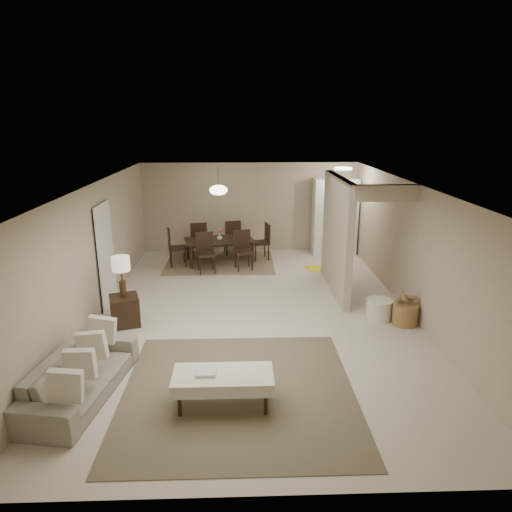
{
  "coord_description": "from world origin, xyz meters",
  "views": [
    {
      "loc": [
        -0.26,
        -8.19,
        3.64
      ],
      "look_at": [
        0.04,
        0.41,
        1.05
      ],
      "focal_mm": 32.0,
      "sensor_mm": 36.0,
      "label": 1
    }
  ],
  "objects_px": {
    "pantry_cabinet": "(335,216)",
    "ottoman_bench": "(223,380)",
    "wicker_basket": "(405,314)",
    "sofa": "(81,375)",
    "side_table": "(125,311)",
    "round_pouf": "(379,309)",
    "dining_table": "(220,251)"
  },
  "relations": [
    {
      "from": "pantry_cabinet",
      "to": "ottoman_bench",
      "type": "xyz_separation_m",
      "value": [
        -2.86,
        -7.11,
        -0.67
      ]
    },
    {
      "from": "pantry_cabinet",
      "to": "sofa",
      "type": "distance_m",
      "value": 8.36
    },
    {
      "from": "ottoman_bench",
      "to": "sofa",
      "type": "bearing_deg",
      "value": 171.0
    },
    {
      "from": "ottoman_bench",
      "to": "pantry_cabinet",
      "type": "bearing_deg",
      "value": 67.87
    },
    {
      "from": "round_pouf",
      "to": "wicker_basket",
      "type": "height_order",
      "value": "wicker_basket"
    },
    {
      "from": "ottoman_bench",
      "to": "side_table",
      "type": "xyz_separation_m",
      "value": [
        -1.89,
        2.55,
        -0.1
      ]
    },
    {
      "from": "sofa",
      "to": "dining_table",
      "type": "bearing_deg",
      "value": -6.06
    },
    {
      "from": "round_pouf",
      "to": "dining_table",
      "type": "relative_size",
      "value": 0.28
    },
    {
      "from": "pantry_cabinet",
      "to": "wicker_basket",
      "type": "xyz_separation_m",
      "value": [
        0.4,
        -4.72,
        -0.85
      ]
    },
    {
      "from": "ottoman_bench",
      "to": "side_table",
      "type": "height_order",
      "value": "side_table"
    },
    {
      "from": "ottoman_bench",
      "to": "round_pouf",
      "type": "distance_m",
      "value": 3.89
    },
    {
      "from": "round_pouf",
      "to": "dining_table",
      "type": "xyz_separation_m",
      "value": [
        -3.16,
        3.66,
        0.12
      ]
    },
    {
      "from": "pantry_cabinet",
      "to": "wicker_basket",
      "type": "bearing_deg",
      "value": -85.16
    },
    {
      "from": "pantry_cabinet",
      "to": "side_table",
      "type": "bearing_deg",
      "value": -136.19
    },
    {
      "from": "pantry_cabinet",
      "to": "side_table",
      "type": "relative_size",
      "value": 3.82
    },
    {
      "from": "sofa",
      "to": "side_table",
      "type": "relative_size",
      "value": 3.79
    },
    {
      "from": "round_pouf",
      "to": "wicker_basket",
      "type": "xyz_separation_m",
      "value": [
        0.41,
        -0.25,
        0.0
      ]
    },
    {
      "from": "pantry_cabinet",
      "to": "sofa",
      "type": "height_order",
      "value": "pantry_cabinet"
    },
    {
      "from": "pantry_cabinet",
      "to": "wicker_basket",
      "type": "height_order",
      "value": "pantry_cabinet"
    },
    {
      "from": "ottoman_bench",
      "to": "wicker_basket",
      "type": "height_order",
      "value": "ottoman_bench"
    },
    {
      "from": "sofa",
      "to": "wicker_basket",
      "type": "bearing_deg",
      "value": -58.96
    },
    {
      "from": "dining_table",
      "to": "wicker_basket",
      "type": "bearing_deg",
      "value": -60.26
    },
    {
      "from": "ottoman_bench",
      "to": "wicker_basket",
      "type": "bearing_deg",
      "value": 35.98
    },
    {
      "from": "wicker_basket",
      "to": "sofa",
      "type": "bearing_deg",
      "value": -158.15
    },
    {
      "from": "pantry_cabinet",
      "to": "round_pouf",
      "type": "height_order",
      "value": "pantry_cabinet"
    },
    {
      "from": "sofa",
      "to": "round_pouf",
      "type": "height_order",
      "value": "sofa"
    },
    {
      "from": "pantry_cabinet",
      "to": "round_pouf",
      "type": "bearing_deg",
      "value": -90.1
    },
    {
      "from": "round_pouf",
      "to": "dining_table",
      "type": "bearing_deg",
      "value": 130.75
    },
    {
      "from": "dining_table",
      "to": "ottoman_bench",
      "type": "bearing_deg",
      "value": -99.81
    },
    {
      "from": "side_table",
      "to": "wicker_basket",
      "type": "xyz_separation_m",
      "value": [
        5.15,
        -0.17,
        -0.08
      ]
    },
    {
      "from": "round_pouf",
      "to": "dining_table",
      "type": "height_order",
      "value": "dining_table"
    },
    {
      "from": "wicker_basket",
      "to": "side_table",
      "type": "bearing_deg",
      "value": 178.16
    }
  ]
}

